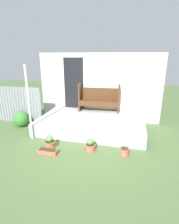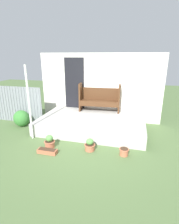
{
  "view_description": "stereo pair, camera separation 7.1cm",
  "coord_description": "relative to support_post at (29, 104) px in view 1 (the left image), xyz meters",
  "views": [
    {
      "loc": [
        1.26,
        -4.5,
        2.5
      ],
      "look_at": [
        0.06,
        0.38,
        0.87
      ],
      "focal_mm": 28.0,
      "sensor_mm": 36.0,
      "label": 1
    },
    {
      "loc": [
        1.33,
        -4.48,
        2.5
      ],
      "look_at": [
        0.06,
        0.38,
        0.87
      ],
      "focal_mm": 28.0,
      "sensor_mm": 36.0,
      "label": 2
    }
  ],
  "objects": [
    {
      "name": "house_wall",
      "position": [
        1.6,
        2.27,
        0.17
      ],
      "size": [
        4.8,
        0.08,
        2.6
      ],
      "color": "white",
      "rests_on": "ground_plane"
    },
    {
      "name": "bench",
      "position": [
        1.73,
        2.03,
        -0.19
      ],
      "size": [
        1.57,
        0.52,
        1.07
      ],
      "rotation": [
        0.0,
        0.0,
        0.08
      ],
      "color": "#4C2D19",
      "rests_on": "porch_slab"
    },
    {
      "name": "flower_pot_left",
      "position": [
        0.79,
        -0.39,
        -0.97
      ],
      "size": [
        0.31,
        0.31,
        0.37
      ],
      "color": "#B76647",
      "rests_on": "ground_plane"
    },
    {
      "name": "shrub_by_fence",
      "position": [
        -0.92,
        0.79,
        -0.83
      ],
      "size": [
        0.59,
        0.53,
        0.6
      ],
      "color": "#387A33",
      "rests_on": "ground_plane"
    },
    {
      "name": "flower_pot_right",
      "position": [
        2.87,
        -0.28,
        -1.02
      ],
      "size": [
        0.26,
        0.26,
        0.19
      ],
      "color": "#B76647",
      "rests_on": "ground_plane"
    },
    {
      "name": "planter_box_rect",
      "position": [
        0.88,
        -0.7,
        -1.07
      ],
      "size": [
        0.53,
        0.19,
        0.12
      ],
      "color": "#B26042",
      "rests_on": "ground_plane"
    },
    {
      "name": "flower_pot_middle",
      "position": [
        1.94,
        -0.26,
        -0.98
      ],
      "size": [
        0.3,
        0.3,
        0.35
      ],
      "color": "#B76647",
      "rests_on": "ground_plane"
    },
    {
      "name": "ground_plane",
      "position": [
        1.68,
        0.08,
        -1.13
      ],
      "size": [
        24.0,
        24.0,
        0.0
      ],
      "primitive_type": "plane",
      "color": "#516B3D"
    },
    {
      "name": "support_post",
      "position": [
        0.0,
        0.0,
        0.0
      ],
      "size": [
        0.06,
        0.06,
        2.26
      ],
      "color": "white",
      "rests_on": "ground_plane"
    },
    {
      "name": "porch_slab",
      "position": [
        1.64,
        1.16,
        -0.92
      ],
      "size": [
        3.6,
        2.16,
        0.42
      ],
      "color": "#B2AFA8",
      "rests_on": "ground_plane"
    },
    {
      "name": "fence_corrugated",
      "position": [
        -1.39,
        1.18,
        -0.43
      ],
      "size": [
        2.21,
        0.05,
        1.39
      ],
      "color": "gray",
      "rests_on": "ground_plane"
    }
  ]
}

